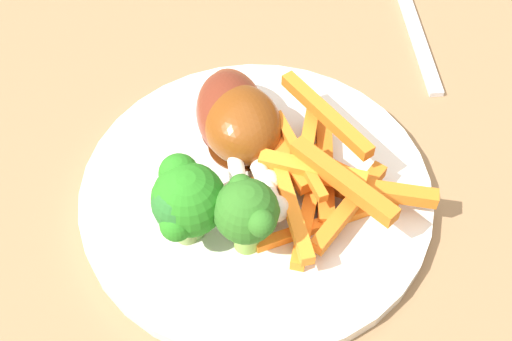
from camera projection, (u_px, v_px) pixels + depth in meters
The scene contains 10 objects.
dining_table at pixel (280, 192), 0.62m from camera, with size 1.29×0.67×0.72m.
dinner_plate at pixel (256, 191), 0.49m from camera, with size 0.26×0.26×0.01m, color white.
broccoli_floret_front at pixel (248, 212), 0.42m from camera, with size 0.04×0.05×0.06m.
broccoli_floret_middle at pixel (185, 206), 0.43m from camera, with size 0.04×0.04×0.06m.
broccoli_floret_back at pixel (187, 200), 0.43m from camera, with size 0.05×0.06×0.06m.
carrot_fries_pile at pixel (322, 176), 0.47m from camera, with size 0.12×0.15×0.04m.
chicken_drumstick_near at pixel (230, 117), 0.50m from camera, with size 0.09×0.13×0.05m.
chicken_drumstick_far at pixel (243, 128), 0.49m from camera, with size 0.08×0.13×0.05m.
chicken_drumstick_extra at pixel (238, 112), 0.50m from camera, with size 0.07×0.12×0.04m.
fork at pixel (412, 22), 0.61m from camera, with size 0.19×0.01×0.01m, color silver.
Camera 1 is at (0.24, 0.28, 1.12)m, focal length 45.65 mm.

